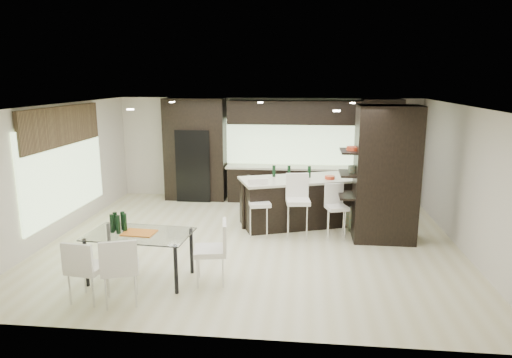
# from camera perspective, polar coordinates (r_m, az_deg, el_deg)

# --- Properties ---
(ground) EXTENTS (8.00, 8.00, 0.00)m
(ground) POSITION_cam_1_polar(r_m,az_deg,el_deg) (9.24, -0.40, -7.78)
(ground) COLOR beige
(ground) RESTS_ON ground
(back_wall) EXTENTS (8.00, 0.02, 2.70)m
(back_wall) POSITION_cam_1_polar(r_m,az_deg,el_deg) (12.30, 1.45, 3.81)
(back_wall) COLOR beige
(back_wall) RESTS_ON ground
(left_wall) EXTENTS (0.02, 7.00, 2.70)m
(left_wall) POSITION_cam_1_polar(r_m,az_deg,el_deg) (10.13, -23.52, 0.90)
(left_wall) COLOR beige
(left_wall) RESTS_ON ground
(right_wall) EXTENTS (0.02, 7.00, 2.70)m
(right_wall) POSITION_cam_1_polar(r_m,az_deg,el_deg) (9.31, 24.85, -0.16)
(right_wall) COLOR beige
(right_wall) RESTS_ON ground
(ceiling) EXTENTS (8.00, 7.00, 0.02)m
(ceiling) POSITION_cam_1_polar(r_m,az_deg,el_deg) (8.69, -0.43, 9.17)
(ceiling) COLOR white
(ceiling) RESTS_ON ground
(window_left) EXTENTS (0.04, 3.20, 1.90)m
(window_left) POSITION_cam_1_polar(r_m,az_deg,el_deg) (10.28, -22.78, 1.12)
(window_left) COLOR #B2D199
(window_left) RESTS_ON left_wall
(window_back) EXTENTS (3.40, 0.04, 1.20)m
(window_back) POSITION_cam_1_polar(r_m,az_deg,el_deg) (12.19, 4.26, 4.66)
(window_back) COLOR #B2D199
(window_back) RESTS_ON back_wall
(stone_accent) EXTENTS (0.08, 3.00, 0.80)m
(stone_accent) POSITION_cam_1_polar(r_m,az_deg,el_deg) (10.14, -23.06, 6.11)
(stone_accent) COLOR brown
(stone_accent) RESTS_ON left_wall
(ceiling_spots) EXTENTS (4.00, 3.00, 0.02)m
(ceiling_spots) POSITION_cam_1_polar(r_m,az_deg,el_deg) (8.94, -0.24, 9.13)
(ceiling_spots) COLOR white
(ceiling_spots) RESTS_ON ceiling
(back_cabinetry) EXTENTS (6.80, 0.68, 2.70)m
(back_cabinetry) POSITION_cam_1_polar(r_m,az_deg,el_deg) (11.94, 3.72, 3.53)
(back_cabinetry) COLOR black
(back_cabinetry) RESTS_ON ground
(refrigerator) EXTENTS (0.90, 0.68, 1.90)m
(refrigerator) POSITION_cam_1_polar(r_m,az_deg,el_deg) (12.30, -7.57, 1.82)
(refrigerator) COLOR black
(refrigerator) RESTS_ON ground
(partition_column) EXTENTS (1.20, 0.80, 2.70)m
(partition_column) POSITION_cam_1_polar(r_m,az_deg,el_deg) (9.34, 15.93, 0.56)
(partition_column) COLOR black
(partition_column) RESTS_ON ground
(kitchen_island) EXTENTS (2.77, 1.91, 1.06)m
(kitchen_island) POSITION_cam_1_polar(r_m,az_deg,el_deg) (10.17, 5.33, -2.80)
(kitchen_island) COLOR black
(kitchen_island) RESTS_ON ground
(stool_left) EXTENTS (0.51, 0.51, 0.95)m
(stool_left) POSITION_cam_1_polar(r_m,az_deg,el_deg) (9.41, 0.45, -4.38)
(stool_left) COLOR white
(stool_left) RESTS_ON ground
(stool_mid) EXTENTS (0.52, 0.52, 1.06)m
(stool_mid) POSITION_cam_1_polar(r_m,az_deg,el_deg) (9.33, 5.23, -4.23)
(stool_mid) COLOR white
(stool_mid) RESTS_ON ground
(stool_right) EXTENTS (0.50, 0.50, 0.90)m
(stool_right) POSITION_cam_1_polar(r_m,az_deg,el_deg) (9.41, 10.01, -4.73)
(stool_right) COLOR white
(stool_right) RESTS_ON ground
(bench) EXTENTS (1.33, 0.73, 0.48)m
(bench) POSITION_cam_1_polar(r_m,az_deg,el_deg) (10.93, 7.65, -3.35)
(bench) COLOR black
(bench) RESTS_ON ground
(floor_vase) EXTENTS (0.53, 0.53, 1.15)m
(floor_vase) POSITION_cam_1_polar(r_m,az_deg,el_deg) (9.88, 12.28, -3.23)
(floor_vase) COLOR #474E38
(floor_vase) RESTS_ON ground
(dining_table) EXTENTS (1.69, 1.02, 0.78)m
(dining_table) POSITION_cam_1_polar(r_m,az_deg,el_deg) (7.68, -14.24, -9.37)
(dining_table) COLOR white
(dining_table) RESTS_ON ground
(chair_near) EXTENTS (0.65, 0.65, 0.95)m
(chair_near) POSITION_cam_1_polar(r_m,az_deg,el_deg) (6.97, -16.56, -11.10)
(chair_near) COLOR white
(chair_near) RESTS_ON ground
(chair_far) EXTENTS (0.53, 0.53, 0.88)m
(chair_far) POSITION_cam_1_polar(r_m,az_deg,el_deg) (7.20, -20.29, -10.87)
(chair_far) COLOR white
(chair_far) RESTS_ON ground
(chair_end) EXTENTS (0.59, 0.59, 0.93)m
(chair_end) POSITION_cam_1_polar(r_m,az_deg,el_deg) (7.35, -5.73, -9.44)
(chair_end) COLOR white
(chair_end) RESTS_ON ground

